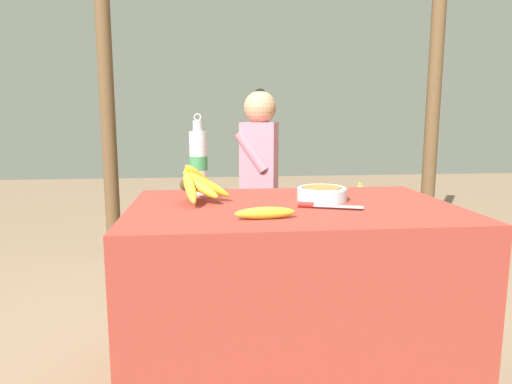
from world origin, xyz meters
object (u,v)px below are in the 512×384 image
at_px(water_bottle, 198,161).
at_px(support_post_near, 106,84).
at_px(serving_bowl, 322,193).
at_px(wooden_bench, 286,214).
at_px(banana_bunch_green, 364,192).
at_px(support_post_far, 434,86).
at_px(banana_bunch_ripe, 197,183).
at_px(loose_banana_front, 265,213).
at_px(knife, 321,205).
at_px(seated_vendor, 253,169).

xyz_separation_m(water_bottle, support_post_near, (-0.64, 1.39, 0.40)).
bearing_deg(water_bottle, serving_bowl, -22.89).
bearing_deg(support_post_near, wooden_bench, -20.77).
relative_size(banana_bunch_green, support_post_far, 0.12).
relative_size(banana_bunch_ripe, loose_banana_front, 1.52).
bearing_deg(loose_banana_front, banana_bunch_ripe, 124.87).
xyz_separation_m(banana_bunch_ripe, knife, (0.42, -0.16, -0.06)).
distance_m(serving_bowl, wooden_bench, 1.20).
distance_m(water_bottle, wooden_bench, 1.17).
height_order(banana_bunch_ripe, seated_vendor, seated_vendor).
height_order(knife, support_post_far, support_post_far).
bearing_deg(banana_bunch_green, water_bottle, -137.31).
relative_size(knife, support_post_near, 0.09).
relative_size(banana_bunch_ripe, water_bottle, 0.90).
distance_m(banana_bunch_ripe, loose_banana_front, 0.38).
bearing_deg(banana_bunch_green, seated_vendor, -178.36).
xyz_separation_m(serving_bowl, support_post_far, (1.22, 1.59, 0.50)).
relative_size(serving_bowl, support_post_far, 0.08).
bearing_deg(support_post_near, banana_bunch_green, -14.80).
height_order(banana_bunch_ripe, support_post_far, support_post_far).
bearing_deg(support_post_far, support_post_near, 180.00).
height_order(loose_banana_front, support_post_far, support_post_far).
distance_m(support_post_near, support_post_far, 2.33).
distance_m(wooden_bench, seated_vendor, 0.36).
xyz_separation_m(knife, support_post_near, (-1.06, 1.74, 0.52)).
bearing_deg(seated_vendor, support_post_near, -12.35).
distance_m(knife, wooden_bench, 1.34).
distance_m(banana_bunch_ripe, seated_vendor, 1.16).
distance_m(serving_bowl, loose_banana_front, 0.39).
height_order(seated_vendor, banana_bunch_green, seated_vendor).
bearing_deg(serving_bowl, seated_vendor, 97.77).
bearing_deg(banana_bunch_green, support_post_near, 165.20).
bearing_deg(banana_bunch_green, support_post_far, 34.03).
bearing_deg(support_post_far, banana_bunch_ripe, -136.97).
distance_m(serving_bowl, water_bottle, 0.51).
relative_size(serving_bowl, loose_banana_front, 0.97).
height_order(serving_bowl, loose_banana_front, serving_bowl).
bearing_deg(water_bottle, support_post_far, 39.58).
distance_m(serving_bowl, seated_vendor, 1.14).
relative_size(water_bottle, seated_vendor, 0.28).
relative_size(wooden_bench, banana_bunch_green, 6.16).
bearing_deg(wooden_bench, seated_vendor, -174.34).
distance_m(loose_banana_front, seated_vendor, 1.42).
bearing_deg(water_bottle, banana_bunch_ripe, -90.49).
bearing_deg(loose_banana_front, seated_vendor, 86.05).
bearing_deg(seated_vendor, loose_banana_front, 99.66).
xyz_separation_m(banana_bunch_ripe, banana_bunch_green, (1.03, 1.13, -0.23)).
bearing_deg(knife, banana_bunch_ripe, 178.72).
height_order(banana_bunch_ripe, loose_banana_front, banana_bunch_ripe).
distance_m(serving_bowl, support_post_near, 2.00).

